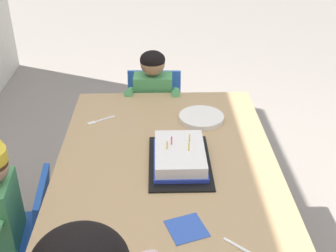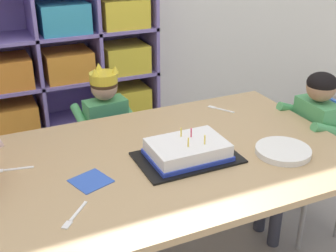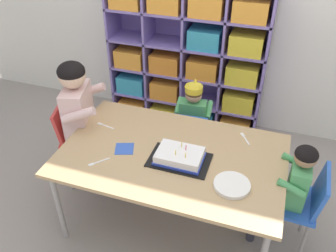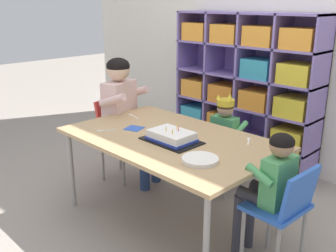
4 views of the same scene
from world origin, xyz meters
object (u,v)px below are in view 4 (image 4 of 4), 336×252
Objects in this scene: child_with_crown at (227,131)px; fork_scattered_mid_table at (133,116)px; paper_plate_stack at (200,160)px; birthday_cake_on_tray at (171,137)px; classroom_chair_adult_side at (116,129)px; fork_beside_plate_stack at (106,131)px; adult_helper_seated at (126,106)px; fork_near_child_seat at (248,141)px; activity_table at (170,142)px; guest_at_table_side at (270,181)px; classroom_chair_blue at (219,151)px; classroom_chair_guest_side at (284,207)px.

fork_scattered_mid_table is (-0.51, -0.56, 0.14)m from child_with_crown.
fork_scattered_mid_table is at bearing 162.29° from paper_plate_stack.
child_with_crown is at bearing 98.16° from birthday_cake_on_tray.
classroom_chair_adult_side is at bearing -176.18° from fork_scattered_mid_table.
adult_helper_seated is at bearing 77.73° from fork_beside_plate_stack.
fork_near_child_seat is at bearing -15.26° from fork_beside_plate_stack.
birthday_cake_on_tray is at bearing -37.57° from activity_table.
fork_near_child_seat is (0.46, -0.39, 0.14)m from child_with_crown.
guest_at_table_side is at bearing 20.63° from fork_near_child_seat.
fork_beside_plate_stack is (-0.48, -0.18, -0.03)m from birthday_cake_on_tray.
child_with_crown is 6.48× the size of fork_near_child_seat.
guest_at_table_side is 1.30m from fork_scattered_mid_table.
classroom_chair_blue is 0.86m from adult_helper_seated.
guest_at_table_side is at bearing -90.00° from classroom_chair_guest_side.
fork_scattered_mid_table is at bearing -91.02° from guest_at_table_side.
fork_scattered_mid_table is (-0.55, 0.14, 0.04)m from activity_table.
adult_helper_seated is at bearing 170.74° from fork_scattered_mid_table.
classroom_chair_blue is 0.91m from classroom_chair_adult_side.
activity_table is at bearing -3.37° from fork_scattered_mid_table.
classroom_chair_guest_side is at bearing -35.40° from fork_beside_plate_stack.
classroom_chair_adult_side is at bearing 29.22° from child_with_crown.
paper_plate_stack reaches higher than fork_scattered_mid_table.
activity_table is at bearing -19.05° from fork_beside_plate_stack.
birthday_cake_on_tray is at bearing -123.46° from adult_helper_seated.
adult_helper_seated is 1.49m from guest_at_table_side.
adult_helper_seated is 7.59× the size of fork_scattered_mid_table.
guest_at_table_side reaches higher than classroom_chair_blue.
birthday_cake_on_tray is 3.06× the size of fork_near_child_seat.
activity_table reaches higher than classroom_chair_blue.
fork_scattered_mid_table is at bearing 162.98° from birthday_cake_on_tray.
fork_beside_plate_stack is (-1.16, -0.29, 0.10)m from guest_at_table_side.
adult_helper_seated is 5.04× the size of paper_plate_stack.
paper_plate_stack is 1.71× the size of fork_near_child_seat.
guest_at_table_side is 2.20× the size of birthday_cake_on_tray.
child_with_crown is at bearing 20.00° from fork_beside_plate_stack.
fork_scattered_mid_table is (-1.30, 0.08, 0.10)m from guest_at_table_side.
adult_helper_seated reaches higher than fork_scattered_mid_table.
classroom_chair_blue is at bearing -76.14° from adult_helper_seated.
fork_scattered_mid_table is at bearing 36.84° from classroom_chair_blue.
birthday_cake_on_tray reaches higher than classroom_chair_adult_side.
classroom_chair_guest_side is at bearing 139.27° from child_with_crown.
classroom_chair_adult_side reaches higher than classroom_chair_guest_side.
birthday_cake_on_tray is (-0.68, -0.11, 0.12)m from guest_at_table_side.
adult_helper_seated is 2.81× the size of birthday_cake_on_tray.
guest_at_table_side is at bearing 35.72° from paper_plate_stack.
classroom_chair_adult_side is 0.24m from adult_helper_seated.
activity_table is 0.75m from guest_at_table_side.
child_with_crown is 1.21× the size of classroom_chair_guest_side.
guest_at_table_side reaches higher than activity_table.
paper_plate_stack is at bearing -51.89° from guest_at_table_side.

